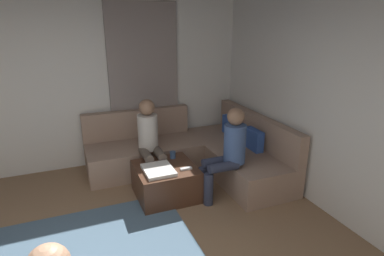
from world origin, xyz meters
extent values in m
cube|color=silver|center=(0.00, 2.94, 1.35)|extent=(6.00, 0.12, 2.70)
cube|color=silver|center=(-2.94, 0.00, 1.35)|extent=(0.12, 6.00, 2.70)
cube|color=gray|center=(-2.84, 1.30, 1.25)|extent=(0.06, 1.10, 2.50)
cube|color=#9E7F6B|center=(-1.78, 2.41, 0.21)|extent=(2.10, 0.85, 0.42)
cube|color=#9E7F6B|center=(-1.78, 2.76, 0.65)|extent=(2.10, 0.14, 0.45)
cube|color=#9E7F6B|center=(-2.41, 1.13, 0.21)|extent=(0.85, 1.70, 0.42)
cube|color=#9E7F6B|center=(-2.76, 1.13, 0.65)|extent=(0.14, 1.70, 0.45)
cube|color=#3359B2|center=(-2.28, 2.58, 0.54)|extent=(0.36, 0.12, 0.36)
cube|color=#3359B2|center=(-1.58, 2.58, 0.54)|extent=(0.36, 0.12, 0.36)
cube|color=#4C2D1E|center=(-1.49, 1.20, 0.21)|extent=(0.76, 0.76, 0.42)
cube|color=white|center=(-1.39, 1.08, 0.44)|extent=(0.44, 0.36, 0.04)
cylinder|color=#334C72|center=(-1.71, 1.38, 0.47)|extent=(0.08, 0.08, 0.10)
cube|color=white|center=(-1.31, 1.42, 0.43)|extent=(0.05, 0.15, 0.02)
cylinder|color=#2D3347|center=(-1.09, 1.63, 0.21)|extent=(0.12, 0.12, 0.42)
cylinder|color=#2D3347|center=(-1.27, 1.63, 0.21)|extent=(0.12, 0.12, 0.42)
cylinder|color=#2D3347|center=(-1.09, 1.83, 0.48)|extent=(0.12, 0.40, 0.12)
cylinder|color=#2D3347|center=(-1.27, 1.83, 0.48)|extent=(0.12, 0.40, 0.12)
cylinder|color=#3F598C|center=(-1.18, 2.03, 0.73)|extent=(0.28, 0.28, 0.50)
sphere|color=#8C664C|center=(-1.18, 2.03, 1.09)|extent=(0.22, 0.22, 0.22)
cylinder|color=brown|center=(-1.63, 1.21, 0.21)|extent=(0.12, 0.12, 0.42)
cylinder|color=brown|center=(-1.63, 1.03, 0.21)|extent=(0.12, 0.12, 0.42)
cylinder|color=brown|center=(-1.83, 1.21, 0.48)|extent=(0.40, 0.12, 0.12)
cylinder|color=brown|center=(-1.83, 1.03, 0.48)|extent=(0.40, 0.12, 0.12)
cylinder|color=beige|center=(-2.03, 1.12, 0.73)|extent=(0.28, 0.28, 0.50)
sphere|color=#8C664C|center=(-2.03, 1.12, 1.09)|extent=(0.22, 0.22, 0.22)
camera|label=1|loc=(2.12, 0.10, 2.20)|focal=29.89mm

